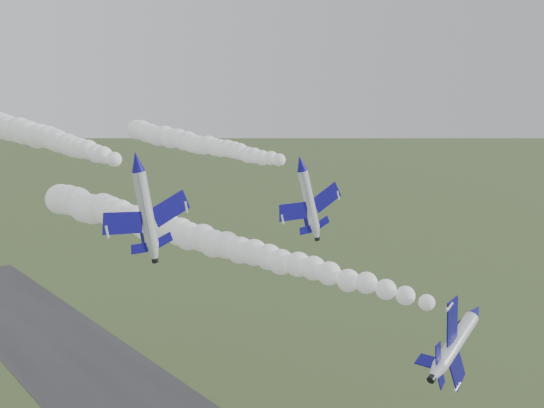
% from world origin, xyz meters
% --- Properties ---
extents(jet_lead, '(4.37, 12.18, 9.59)m').
position_xyz_m(jet_lead, '(11.28, -11.07, 30.57)').
color(jet_lead, silver).
extents(smoke_trail_jet_lead, '(22.55, 78.46, 5.62)m').
position_xyz_m(smoke_trail_jet_lead, '(3.64, 30.43, 32.42)').
color(smoke_trail_jet_lead, white).
extents(jet_pair_left, '(10.83, 13.18, 3.55)m').
position_xyz_m(jet_pair_left, '(-11.70, 17.59, 45.27)').
color(jet_pair_left, silver).
extents(smoke_trail_jet_pair_left, '(6.89, 68.98, 5.14)m').
position_xyz_m(smoke_trail_jet_pair_left, '(-12.50, 55.31, 47.43)').
color(smoke_trail_jet_pair_left, white).
extents(jet_pair_right, '(10.12, 12.42, 3.79)m').
position_xyz_m(jet_pair_right, '(11.75, 16.55, 43.78)').
color(jet_pair_right, silver).
extents(smoke_trail_jet_pair_right, '(13.49, 71.77, 4.67)m').
position_xyz_m(smoke_trail_jet_pair_right, '(17.99, 55.12, 44.69)').
color(smoke_trail_jet_pair_right, white).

